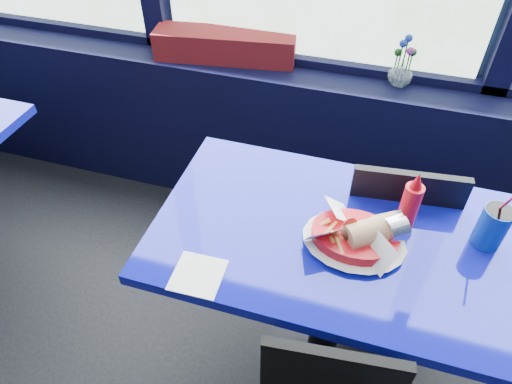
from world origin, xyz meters
name	(u,v)px	position (x,y,z in m)	size (l,w,h in m)	color
window_sill	(303,144)	(0.00, 2.87, 0.40)	(5.00, 0.26, 0.80)	black
near_table	(337,269)	(0.30, 2.00, 0.57)	(1.20, 0.70, 0.75)	black
chair_near_back	(396,227)	(0.49, 2.32, 0.50)	(0.43, 0.44, 0.87)	black
planter_box	(225,45)	(-0.41, 2.89, 0.87)	(0.66, 0.16, 0.13)	maroon
flower_vase	(401,71)	(0.39, 2.89, 0.87)	(0.12, 0.12, 0.22)	silver
food_basket	(357,236)	(0.34, 1.97, 0.79)	(0.31, 0.31, 0.10)	red
ketchup_bottle	(410,204)	(0.48, 2.10, 0.85)	(0.06, 0.06, 0.22)	red
soda_cup	(493,226)	(0.72, 2.09, 0.82)	(0.09, 0.09, 0.29)	#0D3797
napkin	(198,275)	(-0.08, 1.72, 0.75)	(0.14, 0.14, 0.00)	white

